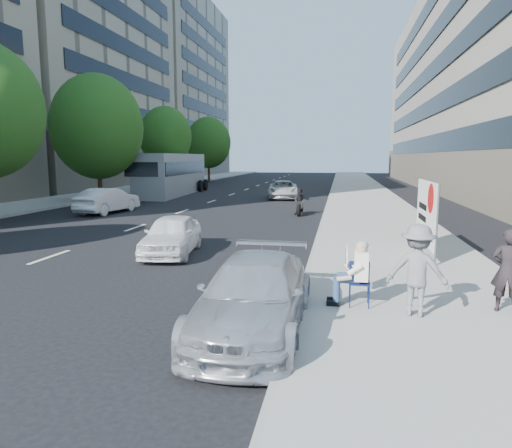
% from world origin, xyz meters
% --- Properties ---
extents(ground, '(160.00, 160.00, 0.00)m').
position_xyz_m(ground, '(0.00, 0.00, 0.00)').
color(ground, black).
rests_on(ground, ground).
extents(near_sidewalk, '(5.00, 120.00, 0.15)m').
position_xyz_m(near_sidewalk, '(4.00, 20.00, 0.07)').
color(near_sidewalk, '#9B9991').
rests_on(near_sidewalk, ground).
extents(far_sidewalk, '(4.50, 120.00, 0.15)m').
position_xyz_m(far_sidewalk, '(-16.75, 20.00, 0.07)').
color(far_sidewalk, '#9B9991').
rests_on(far_sidewalk, ground).
extents(far_bldg_mid, '(22.00, 26.00, 34.00)m').
position_xyz_m(far_bldg_mid, '(-30.00, 34.00, 17.00)').
color(far_bldg_mid, tan).
rests_on(far_bldg_mid, ground).
extents(far_bldg_north, '(22.00, 28.00, 28.00)m').
position_xyz_m(far_bldg_north, '(-30.00, 62.00, 14.00)').
color(far_bldg_north, tan).
rests_on(far_bldg_north, ground).
extents(tree_far_c, '(6.00, 6.00, 8.47)m').
position_xyz_m(tree_far_c, '(-13.70, 18.00, 5.02)').
color(tree_far_c, '#382616').
rests_on(tree_far_c, ground).
extents(tree_far_d, '(4.80, 4.80, 7.65)m').
position_xyz_m(tree_far_d, '(-13.70, 30.00, 4.89)').
color(tree_far_d, '#382616').
rests_on(tree_far_d, ground).
extents(tree_far_e, '(5.40, 5.40, 7.89)m').
position_xyz_m(tree_far_e, '(-13.70, 44.00, 4.78)').
color(tree_far_e, '#382616').
rests_on(tree_far_e, ground).
extents(seated_protester, '(0.83, 1.12, 1.31)m').
position_xyz_m(seated_protester, '(2.55, -1.43, 0.87)').
color(seated_protester, navy).
rests_on(seated_protester, near_sidewalk).
extents(jogger, '(1.21, 0.86, 1.70)m').
position_xyz_m(jogger, '(3.67, -1.81, 1.00)').
color(jogger, slate).
rests_on(jogger, near_sidewalk).
extents(pedestrian_woman, '(0.67, 0.53, 1.60)m').
position_xyz_m(pedestrian_woman, '(5.37, -1.32, 0.95)').
color(pedestrian_woman, black).
rests_on(pedestrian_woman, near_sidewalk).
extents(protest_banner, '(0.08, 3.06, 2.20)m').
position_xyz_m(protest_banner, '(4.78, 3.82, 1.40)').
color(protest_banner, '#4C4C4C').
rests_on(protest_banner, near_sidewalk).
extents(parked_sedan, '(1.80, 4.43, 1.28)m').
position_xyz_m(parked_sedan, '(0.80, -2.74, 0.64)').
color(parked_sedan, '#B4B7BC').
rests_on(parked_sedan, ground).
extents(white_sedan_near, '(1.94, 3.81, 1.24)m').
position_xyz_m(white_sedan_near, '(-2.96, 3.11, 0.62)').
color(white_sedan_near, white).
rests_on(white_sedan_near, ground).
extents(white_sedan_mid, '(1.99, 4.32, 1.37)m').
position_xyz_m(white_sedan_mid, '(-10.31, 12.69, 0.69)').
color(white_sedan_mid, white).
rests_on(white_sedan_mid, ground).
extents(white_sedan_far, '(2.80, 4.99, 1.32)m').
position_xyz_m(white_sedan_far, '(-1.92, 23.13, 0.66)').
color(white_sedan_far, beige).
rests_on(white_sedan_far, ground).
extents(motorcycle, '(0.73, 2.05, 1.42)m').
position_xyz_m(motorcycle, '(0.17, 13.72, 0.64)').
color(motorcycle, black).
rests_on(motorcycle, ground).
extents(bus, '(3.35, 12.20, 3.30)m').
position_xyz_m(bus, '(-11.27, 25.23, 1.64)').
color(bus, gray).
rests_on(bus, ground).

